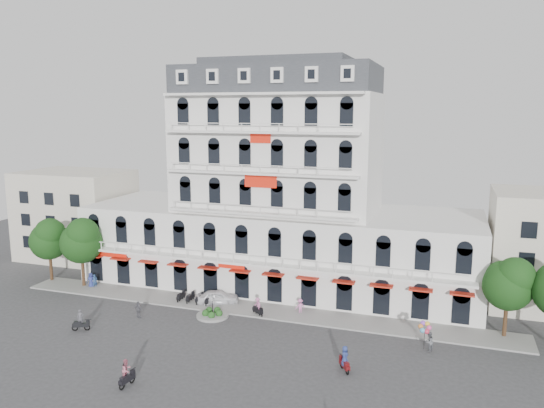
{
  "coord_description": "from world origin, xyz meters",
  "views": [
    {
      "loc": [
        18.49,
        -39.31,
        20.26
      ],
      "look_at": [
        1.88,
        10.0,
        10.98
      ],
      "focal_mm": 35.0,
      "sensor_mm": 36.0,
      "label": 1
    }
  ],
  "objects_px": {
    "rider_west": "(81,321)",
    "balloon_vendor": "(428,337)",
    "parked_car": "(218,297)",
    "rider_east": "(345,359)",
    "rider_center": "(258,307)",
    "rider_southwest": "(127,372)"
  },
  "relations": [
    {
      "from": "rider_west",
      "to": "balloon_vendor",
      "type": "xyz_separation_m",
      "value": [
        30.71,
        5.95,
        0.33
      ]
    },
    {
      "from": "rider_west",
      "to": "rider_center",
      "type": "height_order",
      "value": "rider_west"
    },
    {
      "from": "rider_center",
      "to": "rider_southwest",
      "type": "bearing_deg",
      "value": -68.43
    },
    {
      "from": "parked_car",
      "to": "rider_east",
      "type": "distance_m",
      "value": 18.67
    },
    {
      "from": "parked_car",
      "to": "rider_west",
      "type": "bearing_deg",
      "value": 114.44
    },
    {
      "from": "parked_car",
      "to": "balloon_vendor",
      "type": "relative_size",
      "value": 1.78
    },
    {
      "from": "rider_east",
      "to": "balloon_vendor",
      "type": "distance_m",
      "value": 8.36
    },
    {
      "from": "parked_car",
      "to": "rider_west",
      "type": "xyz_separation_m",
      "value": [
        -9.2,
        -10.46,
        0.18
      ]
    },
    {
      "from": "parked_car",
      "to": "balloon_vendor",
      "type": "distance_m",
      "value": 21.98
    },
    {
      "from": "parked_car",
      "to": "rider_east",
      "type": "relative_size",
      "value": 2.06
    },
    {
      "from": "parked_car",
      "to": "rider_west",
      "type": "height_order",
      "value": "rider_west"
    },
    {
      "from": "rider_west",
      "to": "rider_center",
      "type": "relative_size",
      "value": 1.09
    },
    {
      "from": "rider_west",
      "to": "balloon_vendor",
      "type": "relative_size",
      "value": 0.85
    },
    {
      "from": "rider_southwest",
      "to": "balloon_vendor",
      "type": "height_order",
      "value": "balloon_vendor"
    },
    {
      "from": "parked_car",
      "to": "rider_center",
      "type": "bearing_deg",
      "value": -134.26
    },
    {
      "from": "rider_east",
      "to": "rider_west",
      "type": "bearing_deg",
      "value": 56.42
    },
    {
      "from": "rider_southwest",
      "to": "rider_west",
      "type": "bearing_deg",
      "value": 61.29
    },
    {
      "from": "rider_west",
      "to": "rider_southwest",
      "type": "bearing_deg",
      "value": -60.94
    },
    {
      "from": "rider_west",
      "to": "balloon_vendor",
      "type": "bearing_deg",
      "value": -13.43
    },
    {
      "from": "parked_car",
      "to": "rider_west",
      "type": "relative_size",
      "value": 2.08
    },
    {
      "from": "rider_southwest",
      "to": "rider_east",
      "type": "relative_size",
      "value": 1.02
    },
    {
      "from": "rider_center",
      "to": "balloon_vendor",
      "type": "height_order",
      "value": "balloon_vendor"
    }
  ]
}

